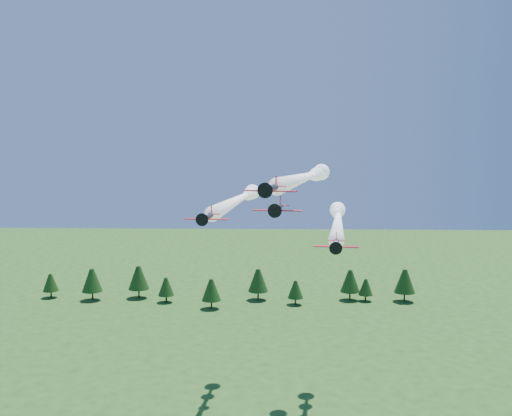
{
  "coord_description": "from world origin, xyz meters",
  "views": [
    {
      "loc": [
        1.03,
        -85.35,
        54.58
      ],
      "look_at": [
        -1.89,
        0.0,
        45.69
      ],
      "focal_mm": 40.0,
      "sensor_mm": 36.0,
      "label": 1
    }
  ],
  "objects_px": {
    "plane_lead": "(306,177)",
    "plane_left": "(240,199)",
    "plane_right": "(338,219)",
    "plane_slot": "(278,208)"
  },
  "relations": [
    {
      "from": "plane_right",
      "to": "plane_slot",
      "type": "distance_m",
      "value": 26.67
    },
    {
      "from": "plane_right",
      "to": "plane_slot",
      "type": "relative_size",
      "value": 6.24
    },
    {
      "from": "plane_left",
      "to": "plane_right",
      "type": "distance_m",
      "value": 21.18
    },
    {
      "from": "plane_lead",
      "to": "plane_slot",
      "type": "bearing_deg",
      "value": -97.5
    },
    {
      "from": "plane_lead",
      "to": "plane_left",
      "type": "relative_size",
      "value": 1.0
    },
    {
      "from": "plane_right",
      "to": "plane_left",
      "type": "bearing_deg",
      "value": 175.62
    },
    {
      "from": "plane_lead",
      "to": "plane_left",
      "type": "distance_m",
      "value": 18.19
    },
    {
      "from": "plane_left",
      "to": "plane_right",
      "type": "height_order",
      "value": "plane_left"
    },
    {
      "from": "plane_right",
      "to": "plane_slot",
      "type": "xyz_separation_m",
      "value": [
        -12.46,
        -23.11,
        4.7
      ]
    },
    {
      "from": "plane_slot",
      "to": "plane_left",
      "type": "bearing_deg",
      "value": 113.14
    }
  ]
}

